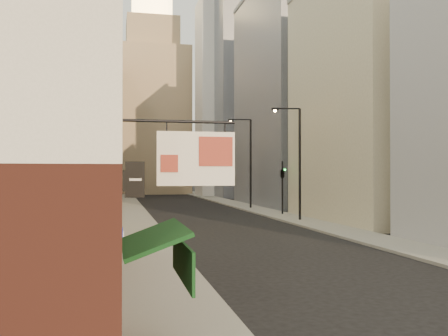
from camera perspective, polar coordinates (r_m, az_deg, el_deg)
sidewalk_left at (r=62.14m, az=-10.88°, el=-4.13°), size 3.00×140.00×0.15m
sidewalk_right at (r=63.82m, az=0.90°, el=-4.05°), size 3.00×140.00×0.15m
near_building_left at (r=16.41m, az=-22.51°, el=7.01°), size 8.30×23.04×12.30m
left_bldg_beige at (r=33.49m, az=-19.05°, el=6.50°), size 8.00×12.00×16.00m
left_bldg_grey at (r=49.54m, az=-16.87°, el=6.51°), size 8.00×16.00×20.00m
left_bldg_tan at (r=67.28m, az=-15.67°, el=3.33°), size 8.00×18.00×17.00m
left_bldg_wingrid at (r=87.47m, az=-14.90°, el=4.71°), size 8.00×20.00×24.00m
right_bldg_beige at (r=42.57m, az=16.14°, el=7.68°), size 8.00×16.00×20.00m
right_bldg_wingrid at (r=61.14m, az=7.06°, el=7.96°), size 8.00×20.00×26.00m
highrise at (r=91.56m, az=4.71°, el=13.12°), size 21.00×23.00×51.20m
clock_tower at (r=100.21m, az=-8.24°, el=7.26°), size 14.00×14.00×44.90m
white_tower at (r=88.16m, az=-0.33°, el=8.98°), size 8.00×8.00×41.50m
streetlamp_mid at (r=40.61m, az=8.33°, el=1.31°), size 2.40×0.51×9.16m
streetlamp_far at (r=54.45m, az=2.79°, el=1.20°), size 2.55×0.71×9.83m
traffic_light_right at (r=46.09m, az=6.69°, el=-0.53°), size 0.85×0.85×5.00m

